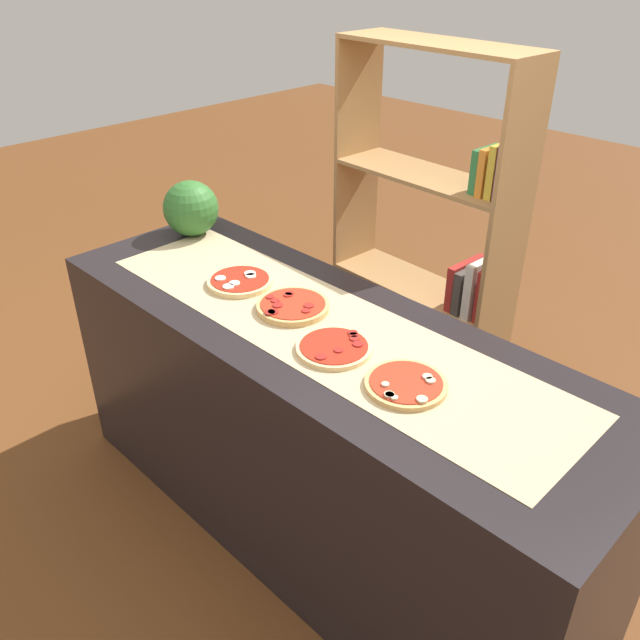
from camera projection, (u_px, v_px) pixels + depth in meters
name	position (u px, v px, depth m)	size (l,w,h in m)	color
ground_plane	(320.00, 521.00, 2.56)	(12.00, 12.00, 0.00)	brown
counter	(320.00, 433.00, 2.33)	(2.09, 0.68, 0.89)	black
parchment_paper	(320.00, 325.00, 2.11)	(1.75, 0.45, 0.00)	tan
pizza_mozzarella_0	(240.00, 281.00, 2.35)	(0.23, 0.23, 0.03)	#E5C17F
pizza_pepperoni_1	(293.00, 306.00, 2.19)	(0.24, 0.24, 0.03)	tan
pizza_pepperoni_2	(334.00, 348.00, 1.98)	(0.23, 0.23, 0.02)	#E5C17F
pizza_mushroom_3	(406.00, 384.00, 1.82)	(0.23, 0.23, 0.02)	tan
watermelon	(191.00, 208.00, 2.68)	(0.23, 0.23, 0.23)	#2D6628
bookshelf	(440.00, 250.00, 2.92)	(0.89, 0.32, 1.61)	#A87A47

